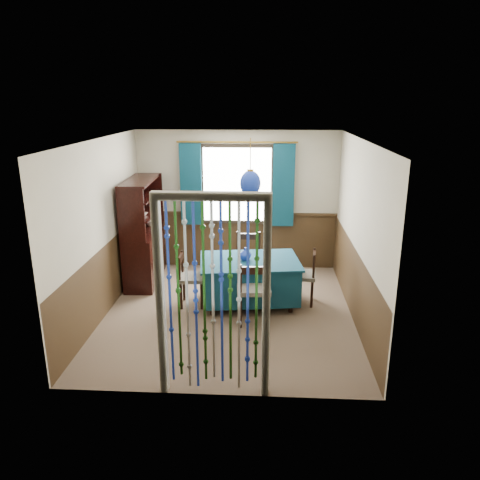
# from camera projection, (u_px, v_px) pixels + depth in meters

# --- Properties ---
(floor) EXTENTS (4.00, 4.00, 0.00)m
(floor) POSITION_uv_depth(u_px,v_px,m) (229.00, 312.00, 6.90)
(floor) COLOR brown
(floor) RESTS_ON ground
(ceiling) EXTENTS (4.00, 4.00, 0.00)m
(ceiling) POSITION_uv_depth(u_px,v_px,m) (228.00, 140.00, 6.17)
(ceiling) COLOR silver
(ceiling) RESTS_ON ground
(wall_back) EXTENTS (3.60, 0.00, 3.60)m
(wall_back) POSITION_uv_depth(u_px,v_px,m) (237.00, 201.00, 8.44)
(wall_back) COLOR #B9AF97
(wall_back) RESTS_ON ground
(wall_front) EXTENTS (3.60, 0.00, 3.60)m
(wall_front) POSITION_uv_depth(u_px,v_px,m) (212.00, 286.00, 4.62)
(wall_front) COLOR #B9AF97
(wall_front) RESTS_ON ground
(wall_left) EXTENTS (0.00, 4.00, 4.00)m
(wall_left) POSITION_uv_depth(u_px,v_px,m) (102.00, 229.00, 6.63)
(wall_left) COLOR #B9AF97
(wall_left) RESTS_ON ground
(wall_right) EXTENTS (0.00, 4.00, 4.00)m
(wall_right) POSITION_uv_depth(u_px,v_px,m) (359.00, 233.00, 6.43)
(wall_right) COLOR #B9AF97
(wall_right) RESTS_ON ground
(wainscot_back) EXTENTS (3.60, 0.00, 3.60)m
(wainscot_back) POSITION_uv_depth(u_px,v_px,m) (237.00, 241.00, 8.65)
(wainscot_back) COLOR #392715
(wainscot_back) RESTS_ON ground
(wainscot_front) EXTENTS (3.60, 0.00, 3.60)m
(wainscot_front) POSITION_uv_depth(u_px,v_px,m) (213.00, 352.00, 4.85)
(wainscot_front) COLOR #392715
(wainscot_front) RESTS_ON ground
(wainscot_left) EXTENTS (0.00, 4.00, 4.00)m
(wainscot_left) POSITION_uv_depth(u_px,v_px,m) (107.00, 278.00, 6.85)
(wainscot_left) COLOR #392715
(wainscot_left) RESTS_ON ground
(wainscot_right) EXTENTS (0.00, 4.00, 4.00)m
(wainscot_right) POSITION_uv_depth(u_px,v_px,m) (354.00, 283.00, 6.65)
(wainscot_right) COLOR #392715
(wainscot_right) RESTS_ON ground
(window) EXTENTS (1.32, 0.12, 1.42)m
(window) POSITION_uv_depth(u_px,v_px,m) (237.00, 185.00, 8.31)
(window) COLOR black
(window) RESTS_ON wall_back
(doorway) EXTENTS (1.16, 0.12, 2.18)m
(doorway) POSITION_uv_depth(u_px,v_px,m) (213.00, 302.00, 4.74)
(doorway) COLOR silver
(doorway) RESTS_ON ground
(dining_table) EXTENTS (1.59, 1.21, 0.70)m
(dining_table) POSITION_uv_depth(u_px,v_px,m) (250.00, 278.00, 7.07)
(dining_table) COLOR #0D3446
(dining_table) RESTS_ON floor
(chair_near) EXTENTS (0.49, 0.47, 0.92)m
(chair_near) POSITION_uv_depth(u_px,v_px,m) (254.00, 290.00, 6.44)
(chair_near) COLOR black
(chair_near) RESTS_ON floor
(chair_far) EXTENTS (0.45, 0.43, 0.90)m
(chair_far) POSITION_uv_depth(u_px,v_px,m) (248.00, 259.00, 7.74)
(chair_far) COLOR black
(chair_far) RESTS_ON floor
(chair_left) EXTENTS (0.40, 0.42, 0.82)m
(chair_left) POSITION_uv_depth(u_px,v_px,m) (190.00, 278.00, 7.03)
(chair_left) COLOR black
(chair_left) RESTS_ON floor
(chair_right) EXTENTS (0.44, 0.45, 0.84)m
(chair_right) POSITION_uv_depth(u_px,v_px,m) (304.00, 275.00, 7.10)
(chair_right) COLOR black
(chair_right) RESTS_ON floor
(sideboard) EXTENTS (0.53, 1.37, 1.76)m
(sideboard) POSITION_uv_depth(u_px,v_px,m) (144.00, 246.00, 7.95)
(sideboard) COLOR black
(sideboard) RESTS_ON floor
(pendant_lamp) EXTENTS (0.30, 0.30, 0.82)m
(pendant_lamp) POSITION_uv_depth(u_px,v_px,m) (250.00, 183.00, 6.65)
(pendant_lamp) COLOR olive
(pendant_lamp) RESTS_ON ceiling
(vase_table) EXTENTS (0.21, 0.21, 0.18)m
(vase_table) POSITION_uv_depth(u_px,v_px,m) (245.00, 254.00, 6.98)
(vase_table) COLOR navy
(vase_table) RESTS_ON dining_table
(bowl_shelf) EXTENTS (0.23, 0.23, 0.05)m
(bowl_shelf) POSITION_uv_depth(u_px,v_px,m) (142.00, 214.00, 7.57)
(bowl_shelf) COLOR beige
(bowl_shelf) RESTS_ON sideboard
(vase_sideboard) EXTENTS (0.23, 0.23, 0.21)m
(vase_sideboard) POSITION_uv_depth(u_px,v_px,m) (151.00, 220.00, 8.18)
(vase_sideboard) COLOR beige
(vase_sideboard) RESTS_ON sideboard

